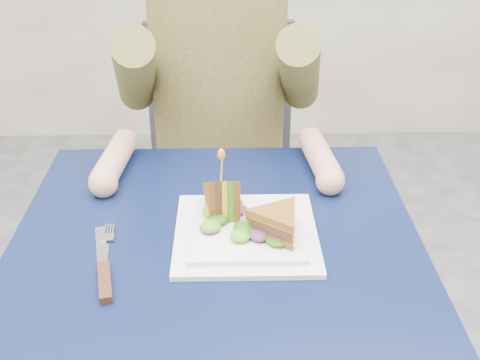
{
  "coord_description": "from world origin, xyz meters",
  "views": [
    {
      "loc": [
        0.03,
        -0.9,
        1.37
      ],
      "look_at": [
        0.04,
        0.06,
        0.82
      ],
      "focal_mm": 45.0,
      "sensor_mm": 36.0,
      "label": 1
    }
  ],
  "objects_px": {
    "diner": "(218,50)",
    "fork": "(105,254)",
    "chair": "(221,163)",
    "plate": "(246,232)",
    "sandwich_flat": "(277,223)",
    "sandwich_upright": "(222,198)",
    "table": "(217,275)",
    "knife": "(104,275)"
  },
  "relations": [
    {
      "from": "plate",
      "to": "fork",
      "type": "bearing_deg",
      "value": -167.31
    },
    {
      "from": "plate",
      "to": "knife",
      "type": "xyz_separation_m",
      "value": [
        -0.24,
        -0.12,
        -0.0
      ]
    },
    {
      "from": "plate",
      "to": "fork",
      "type": "height_order",
      "value": "plate"
    },
    {
      "from": "diner",
      "to": "sandwich_upright",
      "type": "xyz_separation_m",
      "value": [
        0.01,
        -0.48,
        -0.13
      ]
    },
    {
      "from": "chair",
      "to": "plate",
      "type": "xyz_separation_m",
      "value": [
        0.05,
        -0.64,
        0.2
      ]
    },
    {
      "from": "chair",
      "to": "sandwich_flat",
      "type": "bearing_deg",
      "value": -80.64
    },
    {
      "from": "fork",
      "to": "sandwich_upright",
      "type": "bearing_deg",
      "value": 26.22
    },
    {
      "from": "sandwich_upright",
      "to": "fork",
      "type": "relative_size",
      "value": 0.69
    },
    {
      "from": "sandwich_flat",
      "to": "fork",
      "type": "relative_size",
      "value": 0.91
    },
    {
      "from": "chair",
      "to": "sandwich_upright",
      "type": "xyz_separation_m",
      "value": [
        0.01,
        -0.6,
        0.24
      ]
    },
    {
      "from": "sandwich_upright",
      "to": "fork",
      "type": "xyz_separation_m",
      "value": [
        -0.2,
        -0.1,
        -0.05
      ]
    },
    {
      "from": "plate",
      "to": "sandwich_flat",
      "type": "height_order",
      "value": "sandwich_flat"
    },
    {
      "from": "chair",
      "to": "diner",
      "type": "height_order",
      "value": "diner"
    },
    {
      "from": "plate",
      "to": "table",
      "type": "bearing_deg",
      "value": -166.02
    },
    {
      "from": "chair",
      "to": "plate",
      "type": "bearing_deg",
      "value": -85.11
    },
    {
      "from": "chair",
      "to": "plate",
      "type": "relative_size",
      "value": 3.58
    },
    {
      "from": "plate",
      "to": "sandwich_flat",
      "type": "distance_m",
      "value": 0.07
    },
    {
      "from": "table",
      "to": "fork",
      "type": "xyz_separation_m",
      "value": [
        -0.19,
        -0.04,
        0.08
      ]
    },
    {
      "from": "chair",
      "to": "sandwich_upright",
      "type": "height_order",
      "value": "chair"
    },
    {
      "from": "table",
      "to": "fork",
      "type": "bearing_deg",
      "value": -167.68
    },
    {
      "from": "table",
      "to": "fork",
      "type": "height_order",
      "value": "fork"
    },
    {
      "from": "plate",
      "to": "fork",
      "type": "xyz_separation_m",
      "value": [
        -0.25,
        -0.06,
        -0.01
      ]
    },
    {
      "from": "diner",
      "to": "fork",
      "type": "xyz_separation_m",
      "value": [
        -0.19,
        -0.59,
        -0.18
      ]
    },
    {
      "from": "diner",
      "to": "plate",
      "type": "height_order",
      "value": "diner"
    },
    {
      "from": "table",
      "to": "sandwich_flat",
      "type": "distance_m",
      "value": 0.17
    },
    {
      "from": "fork",
      "to": "sandwich_flat",
      "type": "bearing_deg",
      "value": 5.82
    },
    {
      "from": "knife",
      "to": "table",
      "type": "bearing_deg",
      "value": 29.38
    },
    {
      "from": "table",
      "to": "plate",
      "type": "relative_size",
      "value": 2.88
    },
    {
      "from": "table",
      "to": "knife",
      "type": "relative_size",
      "value": 3.42
    },
    {
      "from": "table",
      "to": "sandwich_flat",
      "type": "xyz_separation_m",
      "value": [
        0.11,
        -0.01,
        0.12
      ]
    },
    {
      "from": "sandwich_flat",
      "to": "fork",
      "type": "distance_m",
      "value": 0.31
    },
    {
      "from": "diner",
      "to": "chair",
      "type": "bearing_deg",
      "value": 90.0
    },
    {
      "from": "diner",
      "to": "fork",
      "type": "bearing_deg",
      "value": -108.3
    },
    {
      "from": "table",
      "to": "diner",
      "type": "height_order",
      "value": "diner"
    },
    {
      "from": "table",
      "to": "chair",
      "type": "bearing_deg",
      "value": 90.0
    },
    {
      "from": "table",
      "to": "plate",
      "type": "distance_m",
      "value": 0.11
    },
    {
      "from": "chair",
      "to": "sandwich_upright",
      "type": "relative_size",
      "value": 7.45
    },
    {
      "from": "sandwich_upright",
      "to": "knife",
      "type": "xyz_separation_m",
      "value": [
        -0.2,
        -0.16,
        -0.05
      ]
    },
    {
      "from": "knife",
      "to": "sandwich_flat",
      "type": "bearing_deg",
      "value": 17.45
    },
    {
      "from": "diner",
      "to": "table",
      "type": "bearing_deg",
      "value": -90.0
    },
    {
      "from": "chair",
      "to": "plate",
      "type": "distance_m",
      "value": 0.67
    },
    {
      "from": "sandwich_upright",
      "to": "knife",
      "type": "bearing_deg",
      "value": -140.32
    }
  ]
}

